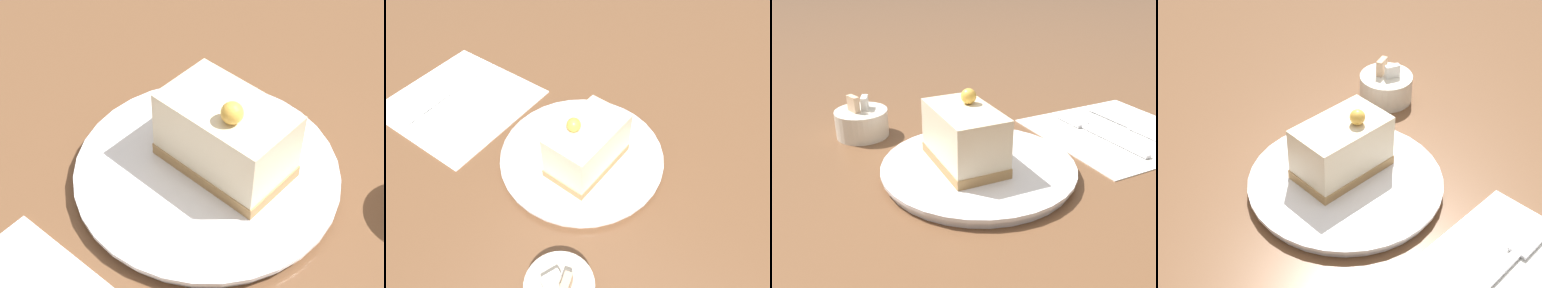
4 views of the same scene
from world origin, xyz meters
TOP-DOWN VIEW (x-y plane):
  - ground_plane at (0.00, 0.00)m, footprint 4.00×4.00m
  - plate at (0.03, 0.02)m, footprint 0.23×0.23m
  - cake_slice at (0.02, 0.03)m, footprint 0.07×0.11m
  - fork at (0.23, 0.05)m, footprint 0.02×0.17m
  - sugar_bowl at (-0.06, 0.19)m, footprint 0.07×0.07m

SIDE VIEW (x-z plane):
  - ground_plane at x=0.00m, z-range 0.00..0.00m
  - fork at x=0.23m, z-range 0.00..0.01m
  - plate at x=0.03m, z-range 0.00..0.01m
  - sugar_bowl at x=-0.06m, z-range -0.01..0.05m
  - cake_slice at x=0.02m, z-range 0.00..0.09m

